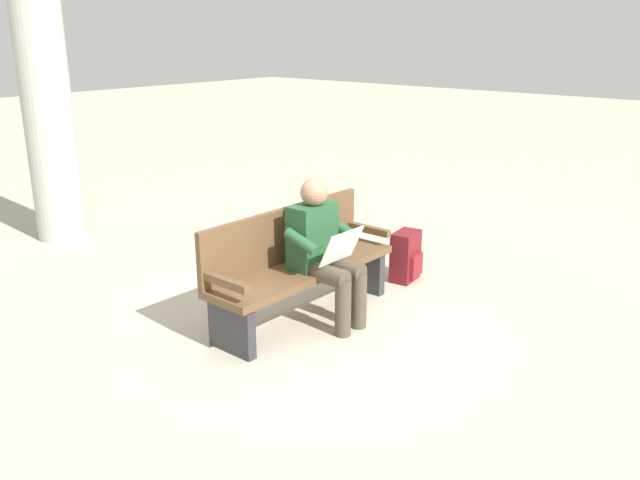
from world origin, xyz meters
The scene contains 5 objects.
ground_plane centered at (0.00, 0.00, 0.00)m, with size 40.00×40.00×0.00m, color #B7AD99.
bench_near centered at (0.00, -0.07, 0.46)m, with size 1.80×0.48×0.90m.
person_seated centered at (-0.05, 0.16, 0.63)m, with size 0.57×0.57×1.18m.
backpack centered at (-1.26, 0.16, 0.23)m, with size 0.33×0.27×0.48m.
support_pillar centered at (0.15, -3.59, 2.03)m, with size 0.52×0.52×4.06m, color #B2AFA8.
Camera 1 is at (3.73, 3.36, 2.29)m, focal length 37.08 mm.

